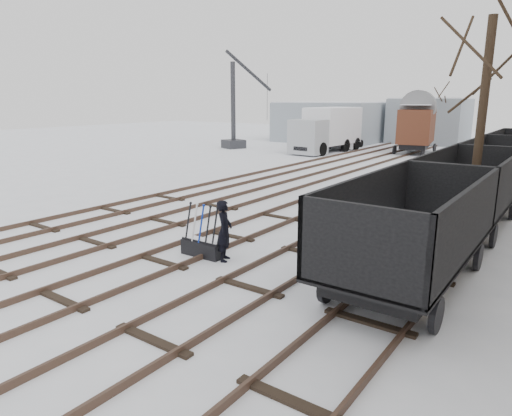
% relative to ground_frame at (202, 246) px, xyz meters
% --- Properties ---
extents(ground, '(120.00, 120.00, 0.00)m').
position_rel_ground_frame_xyz_m(ground, '(-0.54, -1.08, -0.28)').
color(ground, white).
rests_on(ground, ground).
extents(tracks, '(13.90, 52.00, 0.16)m').
position_rel_ground_frame_xyz_m(tracks, '(-0.54, 12.59, -0.21)').
color(tracks, black).
rests_on(tracks, ground).
extents(shed_left, '(10.00, 8.00, 4.10)m').
position_rel_ground_frame_xyz_m(shed_left, '(-13.54, 34.92, 1.76)').
color(shed_left, '#8F99A2').
rests_on(shed_left, ground).
extents(shed_right, '(7.00, 6.00, 4.50)m').
position_rel_ground_frame_xyz_m(shed_right, '(-4.54, 38.92, 1.96)').
color(shed_right, '#8F99A2').
rests_on(shed_right, ground).
extents(ground_frame, '(1.30, 0.43, 1.49)m').
position_rel_ground_frame_xyz_m(ground_frame, '(0.00, 0.00, 0.00)').
color(ground_frame, black).
rests_on(ground_frame, ground).
extents(worker, '(0.65, 0.74, 1.71)m').
position_rel_ground_frame_xyz_m(worker, '(0.75, 0.10, 0.57)').
color(worker, black).
rests_on(worker, ground).
extents(freight_wagon_a, '(2.54, 6.35, 2.59)m').
position_rel_ground_frame_xyz_m(freight_wagon_a, '(5.46, 1.36, 0.71)').
color(freight_wagon_a, black).
rests_on(freight_wagon_a, ground).
extents(freight_wagon_b, '(2.54, 6.35, 2.59)m').
position_rel_ground_frame_xyz_m(freight_wagon_b, '(5.46, 7.76, 0.71)').
color(freight_wagon_b, black).
rests_on(freight_wagon_b, ground).
extents(freight_wagon_c, '(2.54, 6.35, 2.59)m').
position_rel_ground_frame_xyz_m(freight_wagon_c, '(5.46, 14.16, 0.71)').
color(freight_wagon_c, black).
rests_on(freight_wagon_c, ground).
extents(box_van_wagon, '(3.62, 5.58, 3.95)m').
position_rel_ground_frame_xyz_m(box_van_wagon, '(-2.90, 29.28, 2.02)').
color(box_van_wagon, black).
rests_on(box_van_wagon, ground).
extents(lorry, '(2.99, 8.24, 3.69)m').
position_rel_ground_frame_xyz_m(lorry, '(-9.27, 25.79, 1.61)').
color(lorry, black).
rests_on(lorry, ground).
extents(panel_van, '(2.98, 4.67, 1.91)m').
position_rel_ground_frame_xyz_m(panel_van, '(-9.29, 29.68, 0.71)').
color(panel_van, white).
rests_on(panel_van, ground).
extents(crane, '(2.21, 5.09, 8.55)m').
position_rel_ground_frame_xyz_m(crane, '(-17.54, 23.77, 1.96)').
color(crane, '#2B2C30').
rests_on(crane, ground).
extents(tree_near, '(0.30, 0.30, 7.04)m').
position_rel_ground_frame_xyz_m(tree_near, '(5.53, 8.04, 3.23)').
color(tree_near, black).
rests_on(tree_near, ground).
extents(tree_far_left, '(0.30, 0.30, 4.39)m').
position_rel_ground_frame_xyz_m(tree_far_left, '(-3.37, 36.06, 1.91)').
color(tree_far_left, black).
rests_on(tree_far_left, ground).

